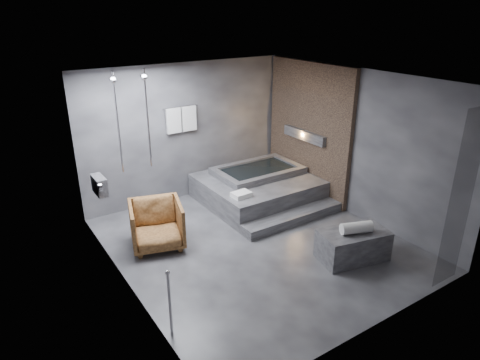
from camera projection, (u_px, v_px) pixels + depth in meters
room at (269, 140)px, 7.12m from camera, size 5.00×5.04×2.82m
tub_deck at (257, 189)px, 8.95m from camera, size 2.20×2.00×0.50m
tub_step at (293, 218)px, 8.09m from camera, size 2.20×0.36×0.18m
concrete_bench at (353, 245)px, 6.88m from camera, size 1.19×0.82×0.49m
driftwood_chair at (157, 225)px, 7.18m from camera, size 1.06×1.07×0.79m
rolled_towel at (357, 228)px, 6.71m from camera, size 0.54×0.35×0.18m
deck_towel at (241, 194)px, 7.97m from camera, size 0.36×0.27×0.09m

